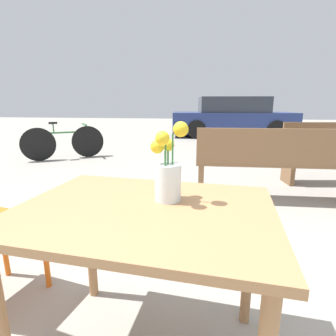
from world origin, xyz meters
name	(u,v)px	position (x,y,z in m)	size (l,w,h in m)	color
table_front	(145,231)	(0.00, 0.00, 0.61)	(1.04, 0.81, 0.71)	#9E7047
flower_vase	(168,175)	(0.08, 0.08, 0.82)	(0.15, 0.16, 0.32)	silver
bench_near	(336,151)	(2.06, 3.04, 0.45)	(1.51, 0.55, 0.85)	brown
bench_middle	(282,162)	(1.07, 2.06, 0.47)	(1.90, 0.43, 0.85)	brown
bicycle	(64,142)	(-2.64, 4.05, 0.34)	(1.34, 0.95, 0.76)	black
parked_car	(231,118)	(1.10, 8.71, 0.64)	(4.27, 2.21, 1.34)	navy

